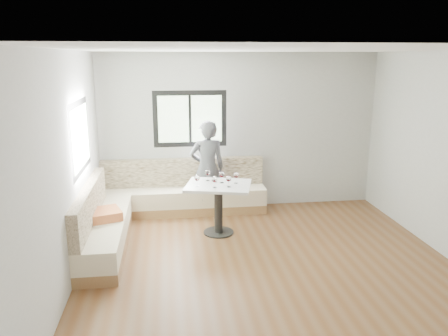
{
  "coord_description": "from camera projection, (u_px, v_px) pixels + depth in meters",
  "views": [
    {
      "loc": [
        -1.29,
        -5.2,
        2.71
      ],
      "look_at": [
        -0.45,
        1.32,
        1.04
      ],
      "focal_mm": 35.0,
      "sensor_mm": 36.0,
      "label": 1
    }
  ],
  "objects": [
    {
      "name": "wine_glass_c",
      "position": [
        229.0,
        179.0,
        6.57
      ],
      "size": [
        0.08,
        0.08,
        0.18
      ],
      "color": "white",
      "rests_on": "table"
    },
    {
      "name": "banquette",
      "position": [
        152.0,
        207.0,
        7.11
      ],
      "size": [
        2.92,
        2.8,
        0.95
      ],
      "color": "#9B7249",
      "rests_on": "ground"
    },
    {
      "name": "wine_glass_d",
      "position": [
        222.0,
        175.0,
        6.8
      ],
      "size": [
        0.08,
        0.08,
        0.18
      ],
      "color": "white",
      "rests_on": "table"
    },
    {
      "name": "wine_glass_e",
      "position": [
        236.0,
        175.0,
        6.76
      ],
      "size": [
        0.08,
        0.08,
        0.18
      ],
      "color": "white",
      "rests_on": "table"
    },
    {
      "name": "table",
      "position": [
        218.0,
        197.0,
        6.79
      ],
      "size": [
        1.14,
        0.98,
        0.8
      ],
      "rotation": [
        0.0,
        0.0,
        -0.25
      ],
      "color": "black",
      "rests_on": "ground"
    },
    {
      "name": "room",
      "position": [
        265.0,
        162.0,
        5.55
      ],
      "size": [
        5.01,
        5.01,
        2.81
      ],
      "color": "brown",
      "rests_on": "ground"
    },
    {
      "name": "wine_glass_f",
      "position": [
        208.0,
        173.0,
        6.9
      ],
      "size": [
        0.08,
        0.08,
        0.18
      ],
      "color": "white",
      "rests_on": "table"
    },
    {
      "name": "wine_glass_b",
      "position": [
        215.0,
        180.0,
        6.53
      ],
      "size": [
        0.08,
        0.08,
        0.18
      ],
      "color": "white",
      "rests_on": "table"
    },
    {
      "name": "wine_glass_a",
      "position": [
        197.0,
        178.0,
        6.6
      ],
      "size": [
        0.08,
        0.08,
        0.18
      ],
      "color": "white",
      "rests_on": "table"
    },
    {
      "name": "olive_ramekin",
      "position": [
        214.0,
        181.0,
        6.87
      ],
      "size": [
        0.09,
        0.09,
        0.04
      ],
      "color": "white",
      "rests_on": "table"
    },
    {
      "name": "person",
      "position": [
        207.0,
        168.0,
        7.56
      ],
      "size": [
        0.65,
        0.47,
        1.68
      ],
      "primitive_type": "imported",
      "rotation": [
        0.0,
        0.0,
        3.25
      ],
      "color": "#4B4B51",
      "rests_on": "ground"
    }
  ]
}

